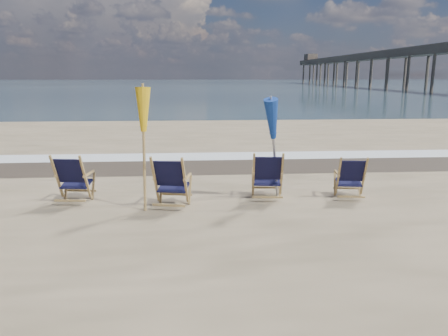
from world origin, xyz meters
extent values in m
plane|color=#364C5A|center=(0.00, 128.00, 0.00)|extent=(400.00, 400.00, 0.00)
cube|color=silver|center=(0.00, 8.30, 0.00)|extent=(200.00, 1.40, 0.01)
cube|color=#42362A|center=(0.00, 6.80, 0.00)|extent=(200.00, 2.60, 0.00)
cylinder|color=#AA874C|center=(-1.55, 2.51, 1.21)|extent=(0.06, 0.06, 2.41)
cone|color=yellow|center=(-1.55, 2.51, 1.94)|extent=(0.30, 0.30, 0.85)
cylinder|color=#A5A5AD|center=(1.14, 3.02, 1.13)|extent=(0.06, 0.06, 2.26)
cone|color=navy|center=(1.14, 3.02, 1.79)|extent=(0.30, 0.30, 0.85)
camera|label=1|loc=(-0.58, -6.01, 2.66)|focal=35.00mm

